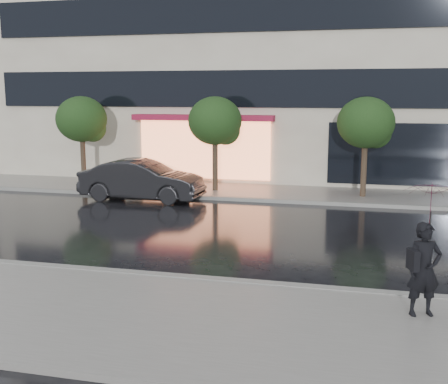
% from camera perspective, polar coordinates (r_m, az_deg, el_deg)
% --- Properties ---
extents(ground, '(120.00, 120.00, 0.00)m').
position_cam_1_polar(ground, '(13.34, 0.73, -8.00)').
color(ground, black).
rests_on(ground, ground).
extents(sidewalk_near, '(60.00, 4.50, 0.12)m').
position_cam_1_polar(sidewalk_near, '(10.38, -3.42, -13.08)').
color(sidewalk_near, slate).
rests_on(sidewalk_near, ground).
extents(sidewalk_far, '(60.00, 3.50, 0.12)m').
position_cam_1_polar(sidewalk_far, '(23.15, 6.46, -0.14)').
color(sidewalk_far, slate).
rests_on(sidewalk_far, ground).
extents(curb_near, '(60.00, 0.25, 0.14)m').
position_cam_1_polar(curb_near, '(12.40, -0.32, -9.08)').
color(curb_near, gray).
rests_on(curb_near, ground).
extents(curb_far, '(60.00, 0.25, 0.14)m').
position_cam_1_polar(curb_far, '(21.44, 5.86, -0.92)').
color(curb_far, gray).
rests_on(curb_far, ground).
extents(tree_far_west, '(2.20, 2.20, 3.99)m').
position_cam_1_polar(tree_far_west, '(25.33, -14.12, 7.02)').
color(tree_far_west, '#33261C').
rests_on(tree_far_west, ground).
extents(tree_mid_west, '(2.20, 2.20, 3.99)m').
position_cam_1_polar(tree_mid_west, '(23.16, -0.76, 7.06)').
color(tree_mid_west, '#33261C').
rests_on(tree_mid_west, ground).
extents(tree_mid_east, '(2.20, 2.20, 3.99)m').
position_cam_1_polar(tree_mid_east, '(22.42, 14.36, 6.65)').
color(tree_mid_east, '#33261C').
rests_on(tree_mid_east, ground).
extents(parked_car, '(4.80, 1.75, 1.57)m').
position_cam_1_polar(parked_car, '(22.00, -8.34, 1.20)').
color(parked_car, black).
rests_on(parked_car, ground).
extents(pedestrian_with_umbrella, '(1.27, 1.28, 2.46)m').
position_cam_1_polar(pedestrian_with_umbrella, '(10.68, 20.08, -3.56)').
color(pedestrian_with_umbrella, black).
rests_on(pedestrian_with_umbrella, sidewalk_near).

